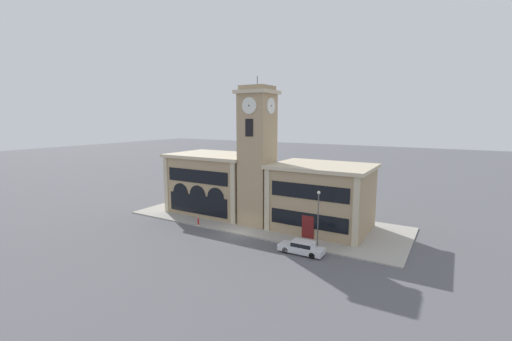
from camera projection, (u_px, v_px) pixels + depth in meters
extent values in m
plane|color=#56565B|center=(237.00, 235.00, 42.54)|extent=(300.00, 300.00, 0.00)
cube|color=#A39E93|center=(264.00, 220.00, 48.46)|extent=(38.53, 13.97, 0.15)
cube|color=tan|center=(257.00, 161.00, 45.48)|extent=(3.94, 3.94, 17.44)
cube|color=beige|center=(257.00, 92.00, 44.12)|extent=(4.64, 4.64, 0.45)
cube|color=tan|center=(257.00, 88.00, 44.04)|extent=(3.63, 3.63, 0.60)
cylinder|color=#4C4C51|center=(257.00, 81.00, 43.91)|extent=(0.10, 0.10, 1.20)
cylinder|color=silver|center=(249.00, 106.00, 42.67)|extent=(2.07, 0.10, 2.07)
cylinder|color=black|center=(249.00, 106.00, 42.61)|extent=(0.17, 0.04, 0.17)
cylinder|color=silver|center=(271.00, 106.00, 43.37)|extent=(0.10, 2.07, 2.07)
cylinder|color=black|center=(271.00, 106.00, 43.33)|extent=(0.04, 0.17, 0.17)
cube|color=black|center=(249.00, 128.00, 43.09)|extent=(1.10, 0.10, 2.20)
cube|color=tan|center=(216.00, 184.00, 52.69)|extent=(12.99, 8.92, 8.54)
cube|color=beige|center=(216.00, 155.00, 52.01)|extent=(13.69, 9.62, 0.45)
cube|color=beige|center=(166.00, 185.00, 51.95)|extent=(0.70, 0.16, 8.54)
cube|color=beige|center=(233.00, 194.00, 45.75)|extent=(0.70, 0.16, 8.54)
cube|color=black|center=(197.00, 176.00, 48.58)|extent=(10.65, 0.10, 1.88)
cube|color=black|center=(198.00, 204.00, 49.20)|extent=(10.39, 0.10, 2.73)
cylinder|color=black|center=(181.00, 193.00, 50.63)|extent=(2.86, 0.06, 2.86)
cylinder|color=black|center=(197.00, 195.00, 48.99)|extent=(2.86, 0.06, 2.86)
cylinder|color=black|center=(216.00, 198.00, 47.35)|extent=(2.86, 0.06, 2.86)
cube|color=tan|center=(322.00, 199.00, 44.17)|extent=(11.84, 8.92, 8.06)
cube|color=beige|center=(323.00, 166.00, 43.53)|extent=(12.54, 9.62, 0.45)
cube|color=beige|center=(267.00, 201.00, 43.14)|extent=(0.70, 0.16, 8.06)
cube|color=beige|center=(356.00, 213.00, 37.52)|extent=(0.70, 0.16, 8.06)
cube|color=black|center=(309.00, 192.00, 40.08)|extent=(9.71, 0.10, 1.77)
cube|color=maroon|center=(308.00, 228.00, 40.73)|extent=(1.50, 0.12, 2.90)
cube|color=black|center=(308.00, 220.00, 40.61)|extent=(9.71, 0.10, 1.80)
cube|color=silver|center=(301.00, 249.00, 36.58)|extent=(4.90, 1.84, 0.64)
cube|color=silver|center=(303.00, 244.00, 36.40)|extent=(2.37, 1.61, 0.56)
cube|color=black|center=(303.00, 244.00, 36.40)|extent=(2.28, 1.64, 0.42)
cylinder|color=black|center=(285.00, 250.00, 36.69)|extent=(0.67, 0.23, 0.66)
cylinder|color=black|center=(291.00, 246.00, 37.99)|extent=(0.67, 0.23, 0.66)
cylinder|color=black|center=(312.00, 256.00, 35.23)|extent=(0.67, 0.23, 0.66)
cylinder|color=black|center=(317.00, 251.00, 36.53)|extent=(0.67, 0.23, 0.66)
cylinder|color=#4C4C51|center=(318.00, 221.00, 37.37)|extent=(0.12, 0.12, 6.07)
sphere|color=silver|center=(319.00, 193.00, 36.89)|extent=(0.36, 0.36, 0.36)
cylinder|color=red|center=(198.00, 222.00, 46.13)|extent=(0.22, 0.22, 0.70)
sphere|color=red|center=(198.00, 219.00, 46.06)|extent=(0.19, 0.19, 0.19)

